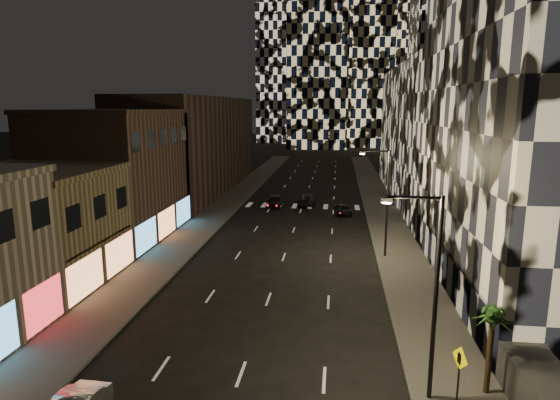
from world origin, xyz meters
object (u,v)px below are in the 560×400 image
(car_dark_oncoming, at_px, (307,200))
(car_dark_rightlane, at_px, (343,210))
(ped_sign, at_px, (459,368))
(car_dark_midlane, at_px, (275,201))
(streetlight_near, at_px, (431,285))
(streetlight_far, at_px, (385,196))
(palm_tree, at_px, (492,323))

(car_dark_oncoming, distance_m, car_dark_rightlane, 6.81)
(ped_sign, bearing_deg, car_dark_midlane, 88.95)
(streetlight_near, xyz_separation_m, ped_sign, (1.14, -1.02, -3.13))
(car_dark_midlane, relative_size, ped_sign, 1.46)
(streetlight_far, distance_m, ped_sign, 21.28)
(streetlight_far, relative_size, car_dark_oncoming, 1.78)
(car_dark_midlane, relative_size, palm_tree, 1.09)
(car_dark_rightlane, relative_size, ped_sign, 1.27)
(streetlight_near, bearing_deg, car_dark_midlane, 106.92)
(palm_tree, bearing_deg, car_dark_midlane, 111.02)
(streetlight_far, bearing_deg, streetlight_near, -90.00)
(streetlight_near, height_order, streetlight_far, same)
(ped_sign, xyz_separation_m, palm_tree, (1.71, 1.73, 1.25))
(car_dark_midlane, distance_m, car_dark_rightlane, 9.26)
(streetlight_near, bearing_deg, streetlight_far, 90.00)
(car_dark_rightlane, distance_m, palm_tree, 35.75)
(ped_sign, relative_size, palm_tree, 0.75)
(car_dark_midlane, bearing_deg, streetlight_near, -74.78)
(car_dark_oncoming, xyz_separation_m, ped_sign, (8.99, -41.77, 1.49))
(car_dark_midlane, bearing_deg, car_dark_rightlane, -21.46)
(streetlight_near, distance_m, car_dark_oncoming, 41.76)
(streetlight_near, bearing_deg, palm_tree, 14.07)
(streetlight_near, relative_size, car_dark_midlane, 2.05)
(ped_sign, bearing_deg, car_dark_rightlane, 77.57)
(car_dark_oncoming, height_order, ped_sign, ped_sign)
(streetlight_far, distance_m, car_dark_oncoming, 22.66)
(streetlight_far, height_order, car_dark_rightlane, streetlight_far)
(streetlight_near, height_order, car_dark_rightlane, streetlight_near)
(car_dark_rightlane, distance_m, ped_sign, 37.14)
(car_dark_midlane, height_order, car_dark_oncoming, car_dark_midlane)
(ped_sign, bearing_deg, streetlight_far, 74.04)
(streetlight_near, height_order, car_dark_midlane, streetlight_near)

